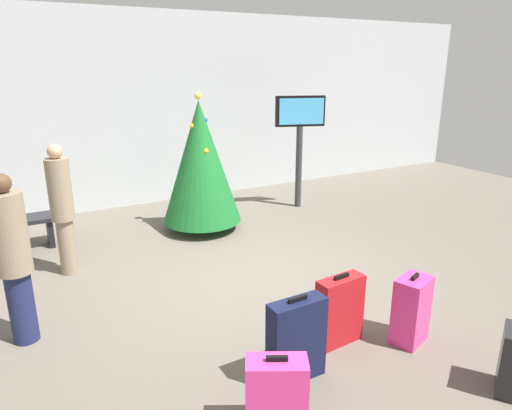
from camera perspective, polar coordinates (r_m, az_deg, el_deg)
name	(u,v)px	position (r m, az deg, el deg)	size (l,w,h in m)	color
ground_plane	(255,280)	(5.95, -0.12, -9.27)	(16.00, 16.00, 0.00)	#665E54
back_wall	(151,110)	(9.15, -12.86, 11.46)	(16.00, 0.20, 3.59)	#B7BCC1
holiday_tree	(201,162)	(7.43, -6.90, 5.32)	(1.27, 1.27, 2.23)	#4C3319
flight_info_kiosk	(300,130)	(8.60, 5.46, 9.25)	(0.90, 0.37, 2.09)	#333338
waiting_bench	(15,228)	(7.58, -27.75, -2.53)	(1.22, 0.44, 0.48)	black
traveller_0	(62,207)	(6.30, -22.95, -0.19)	(0.41, 0.41, 1.71)	gray
traveller_1	(13,257)	(4.93, -27.91, -5.68)	(0.32, 0.32, 1.71)	#1E234C
suitcase_0	(296,340)	(4.13, 5.04, -16.35)	(0.52, 0.19, 0.79)	#141938
suitcase_1	(276,397)	(3.66, 2.55, -22.67)	(0.51, 0.42, 0.66)	#E5388C
suitcase_2	(339,311)	(4.66, 10.32, -12.77)	(0.50, 0.21, 0.74)	#B2191E
suitcase_3	(411,310)	(4.85, 18.72, -12.25)	(0.43, 0.37, 0.72)	#E5388C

